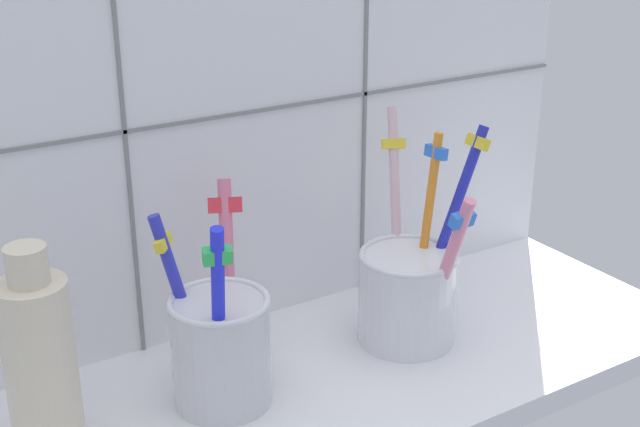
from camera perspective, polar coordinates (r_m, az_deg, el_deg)
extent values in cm
cube|color=silver|center=(68.64, 0.49, -11.14)|extent=(64.00, 22.00, 2.00)
cube|color=white|center=(69.79, -4.82, 8.64)|extent=(64.00, 2.00, 45.00)
cube|color=gray|center=(64.73, -12.81, 7.12)|extent=(0.30, 0.20, 45.00)
cube|color=gray|center=(74.26, 3.00, 9.50)|extent=(0.30, 0.20, 45.00)
cube|color=gray|center=(69.38, -4.34, 6.69)|extent=(64.00, 0.20, 0.30)
cylinder|color=silver|center=(63.39, -6.47, -8.97)|extent=(7.14, 7.14, 8.09)
torus|color=silver|center=(61.42, -6.63, -5.72)|extent=(7.28, 7.28, 0.50)
cylinder|color=#2A30BF|center=(62.84, -8.90, -6.03)|extent=(3.89, 3.46, 13.94)
cube|color=yellow|center=(61.07, -10.22, -1.88)|extent=(1.97, 2.13, 0.94)
cylinder|color=#232BF3|center=(59.48, -6.65, -7.05)|extent=(1.96, 3.83, 14.93)
cube|color=green|center=(56.22, -6.73, -2.75)|extent=(2.11, 1.56, 1.18)
cylinder|color=#DA6D8E|center=(65.63, -6.03, -4.36)|extent=(3.60, 6.02, 14.57)
cube|color=#E5333F|center=(65.17, -6.23, 0.56)|extent=(2.72, 2.00, 1.31)
cylinder|color=silver|center=(71.21, 5.71, -5.51)|extent=(7.90, 7.90, 7.54)
torus|color=silver|center=(69.56, 5.83, -2.75)|extent=(8.01, 8.01, 0.50)
cylinder|color=beige|center=(72.99, 4.99, -0.26)|extent=(4.10, 7.08, 17.48)
cube|color=yellow|center=(73.05, 4.84, 4.56)|extent=(2.18, 1.78, 1.05)
cylinder|color=orange|center=(70.84, 6.92, -1.31)|extent=(2.65, 0.99, 16.67)
cube|color=blue|center=(68.98, 7.60, 4.00)|extent=(0.95, 2.06, 0.98)
cylinder|color=pink|center=(67.71, 8.11, -3.93)|extent=(1.13, 5.52, 13.84)
cube|color=blue|center=(64.61, 9.29, -0.40)|extent=(1.95, 1.16, 1.26)
cylinder|color=#2127B7|center=(71.21, 8.29, -1.17)|extent=(7.11, 1.15, 17.08)
cube|color=yellow|center=(70.31, 10.27, 4.62)|extent=(1.01, 2.26, 1.10)
cylinder|color=beige|center=(60.13, -17.78, -9.57)|extent=(4.67, 4.67, 12.18)
cylinder|color=beige|center=(56.78, -18.63, -3.22)|extent=(2.64, 2.64, 2.49)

